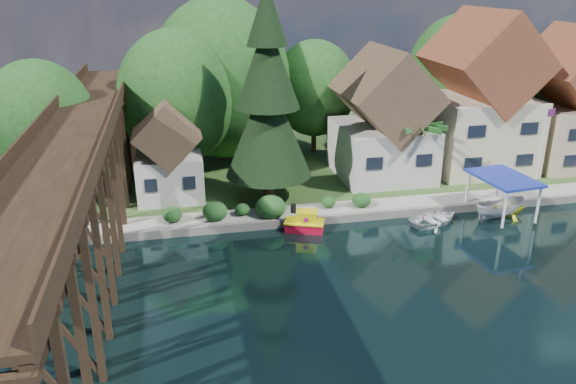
% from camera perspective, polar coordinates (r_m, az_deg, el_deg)
% --- Properties ---
extents(ground, '(140.00, 140.00, 0.00)m').
position_cam_1_polar(ground, '(34.18, 7.64, -8.56)').
color(ground, black).
rests_on(ground, ground).
extents(bank, '(140.00, 52.00, 0.50)m').
position_cam_1_polar(bank, '(64.92, -2.17, 6.27)').
color(bank, '#27481D').
rests_on(bank, ground).
extents(seawall, '(60.00, 0.40, 0.62)m').
position_cam_1_polar(seawall, '(42.05, 9.28, -2.31)').
color(seawall, slate).
rests_on(seawall, ground).
extents(promenade, '(50.00, 2.60, 0.06)m').
position_cam_1_polar(promenade, '(43.79, 11.16, -1.16)').
color(promenade, gray).
rests_on(promenade, bank).
extents(trestle_bridge, '(4.12, 44.18, 9.30)m').
position_cam_1_polar(trestle_bridge, '(35.44, -20.18, 0.89)').
color(trestle_bridge, black).
rests_on(trestle_bridge, ground).
extents(house_left, '(7.64, 8.64, 11.02)m').
position_cam_1_polar(house_left, '(48.64, 9.64, 6.90)').
color(house_left, beige).
rests_on(house_left, bank).
extents(house_center, '(8.65, 9.18, 13.89)m').
position_cam_1_polar(house_center, '(52.69, 18.80, 8.59)').
color(house_center, beige).
rests_on(house_center, bank).
extents(house_right, '(8.15, 8.64, 12.45)m').
position_cam_1_polar(house_right, '(57.47, 26.84, 7.76)').
color(house_right, tan).
rests_on(house_right, bank).
extents(shed, '(5.09, 5.40, 7.85)m').
position_cam_1_polar(shed, '(44.35, -12.04, 3.59)').
color(shed, beige).
rests_on(shed, bank).
extents(bg_trees, '(49.90, 13.30, 10.57)m').
position_cam_1_polar(bg_trees, '(51.35, 1.29, 10.38)').
color(bg_trees, '#382314').
rests_on(bg_trees, bank).
extents(shrubs, '(15.76, 2.47, 1.70)m').
position_cam_1_polar(shrubs, '(40.70, -2.67, -1.44)').
color(shrubs, '#153B16').
rests_on(shrubs, bank).
extents(conifer, '(6.55, 6.55, 16.14)m').
position_cam_1_polar(conifer, '(41.85, -2.06, 9.30)').
color(conifer, '#382314').
rests_on(conifer, bank).
extents(palm_tree, '(4.73, 4.73, 5.69)m').
position_cam_1_polar(palm_tree, '(46.16, 13.37, 6.28)').
color(palm_tree, '#382314').
rests_on(palm_tree, bank).
extents(flagpole, '(1.02, 0.43, 6.85)m').
position_cam_1_polar(flagpole, '(48.45, 24.50, 4.69)').
color(flagpole, white).
rests_on(flagpole, bank).
extents(tugboat, '(3.10, 2.37, 1.99)m').
position_cam_1_polar(tugboat, '(39.52, 1.74, -3.14)').
color(tugboat, '#B30B26').
rests_on(tugboat, ground).
extents(boat_white_a, '(4.75, 4.06, 0.83)m').
position_cam_1_polar(boat_white_a, '(42.11, 14.73, -2.56)').
color(boat_white_a, silver).
rests_on(boat_white_a, ground).
extents(boat_canopy, '(4.18, 5.34, 3.23)m').
position_cam_1_polar(boat_canopy, '(44.18, 20.81, -0.79)').
color(boat_canopy, silver).
rests_on(boat_canopy, ground).
extents(boat_yellow, '(3.01, 2.66, 1.48)m').
position_cam_1_polar(boat_yellow, '(45.01, 21.41, -1.36)').
color(boat_yellow, yellow).
rests_on(boat_yellow, ground).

